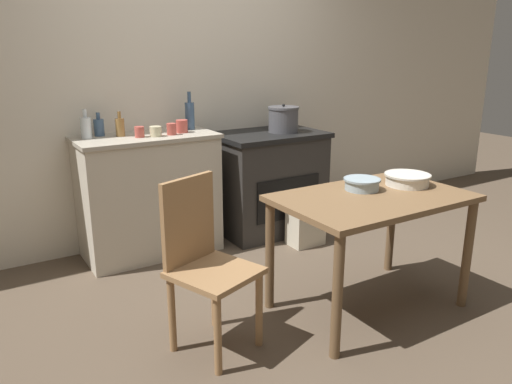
# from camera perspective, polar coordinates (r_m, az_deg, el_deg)

# --- Properties ---
(ground_plane) EXTENTS (14.00, 14.00, 0.00)m
(ground_plane) POSITION_cam_1_polar(r_m,az_deg,el_deg) (3.30, 4.88, -12.48)
(ground_plane) COLOR brown
(wall_back) EXTENTS (8.00, 0.07, 2.55)m
(wall_back) POSITION_cam_1_polar(r_m,az_deg,el_deg) (4.28, -7.71, 11.98)
(wall_back) COLOR beige
(wall_back) RESTS_ON ground_plane
(counter_cabinet) EXTENTS (1.05, 0.54, 0.94)m
(counter_cabinet) POSITION_cam_1_polar(r_m,az_deg,el_deg) (3.97, -12.12, -0.35)
(counter_cabinet) COLOR beige
(counter_cabinet) RESTS_ON ground_plane
(stove) EXTENTS (0.92, 0.66, 0.88)m
(stove) POSITION_cam_1_polar(r_m,az_deg,el_deg) (4.39, 1.40, 1.17)
(stove) COLOR #2D2B28
(stove) RESTS_ON ground_plane
(work_table) EXTENTS (1.15, 0.72, 0.73)m
(work_table) POSITION_cam_1_polar(r_m,az_deg,el_deg) (3.08, 13.09, -2.19)
(work_table) COLOR brown
(work_table) RESTS_ON ground_plane
(chair) EXTENTS (0.51, 0.51, 0.93)m
(chair) POSITION_cam_1_polar(r_m,az_deg,el_deg) (2.68, -5.92, -7.76)
(chair) COLOR #997047
(chair) RESTS_ON ground_plane
(flour_sack) EXTENTS (0.28, 0.20, 0.32)m
(flour_sack) POSITION_cam_1_polar(r_m,az_deg,el_deg) (4.15, 5.69, -3.86)
(flour_sack) COLOR beige
(flour_sack) RESTS_ON ground_plane
(stock_pot) EXTENTS (0.26, 0.26, 0.24)m
(stock_pot) POSITION_cam_1_polar(r_m,az_deg,el_deg) (4.30, 3.14, 8.30)
(stock_pot) COLOR #4C4C51
(stock_pot) RESTS_ON stove
(mixing_bowl_large) EXTENTS (0.23, 0.23, 0.07)m
(mixing_bowl_large) POSITION_cam_1_polar(r_m,az_deg,el_deg) (3.14, 12.01, 0.97)
(mixing_bowl_large) COLOR #93A8B2
(mixing_bowl_large) RESTS_ON work_table
(mixing_bowl_small) EXTENTS (0.29, 0.29, 0.07)m
(mixing_bowl_small) POSITION_cam_1_polar(r_m,az_deg,el_deg) (3.31, 16.90, 1.45)
(mixing_bowl_small) COLOR silver
(mixing_bowl_small) RESTS_ON work_table
(bottle_far_left) EXTENTS (0.08, 0.08, 0.17)m
(bottle_far_left) POSITION_cam_1_polar(r_m,az_deg,el_deg) (3.91, -17.51, 7.11)
(bottle_far_left) COLOR #3D5675
(bottle_far_left) RESTS_ON counter_cabinet
(bottle_left) EXTENTS (0.07, 0.07, 0.21)m
(bottle_left) POSITION_cam_1_polar(r_m,az_deg,el_deg) (3.82, -18.87, 7.00)
(bottle_left) COLOR silver
(bottle_left) RESTS_ON counter_cabinet
(bottle_mid_left) EXTENTS (0.07, 0.07, 0.30)m
(bottle_mid_left) POSITION_cam_1_polar(r_m,az_deg,el_deg) (4.07, -7.58, 8.73)
(bottle_mid_left) COLOR #3D5675
(bottle_mid_left) RESTS_ON counter_cabinet
(bottle_center_left) EXTENTS (0.07, 0.07, 0.18)m
(bottle_center_left) POSITION_cam_1_polar(r_m,az_deg,el_deg) (3.85, -15.28, 7.20)
(bottle_center_left) COLOR olive
(bottle_center_left) RESTS_ON counter_cabinet
(cup_center) EXTENTS (0.09, 0.09, 0.10)m
(cup_center) POSITION_cam_1_polar(r_m,az_deg,el_deg) (3.93, -8.47, 7.44)
(cup_center) COLOR #B74C42
(cup_center) RESTS_ON counter_cabinet
(cup_center_right) EXTENTS (0.07, 0.07, 0.09)m
(cup_center_right) POSITION_cam_1_polar(r_m,az_deg,el_deg) (3.84, -9.63, 7.10)
(cup_center_right) COLOR #B74C42
(cup_center_right) RESTS_ON counter_cabinet
(cup_mid_right) EXTENTS (0.09, 0.09, 0.08)m
(cup_mid_right) POSITION_cam_1_polar(r_m,az_deg,el_deg) (3.79, -11.40, 6.80)
(cup_mid_right) COLOR beige
(cup_mid_right) RESTS_ON counter_cabinet
(cup_right) EXTENTS (0.07, 0.07, 0.08)m
(cup_right) POSITION_cam_1_polar(r_m,az_deg,el_deg) (3.78, -13.18, 6.70)
(cup_right) COLOR #B74C42
(cup_right) RESTS_ON counter_cabinet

